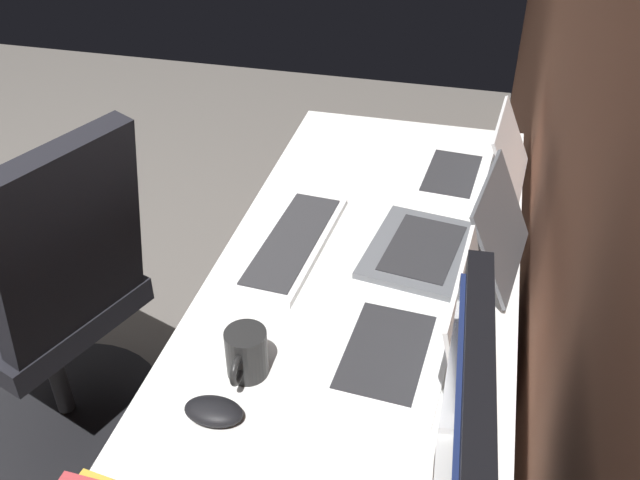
% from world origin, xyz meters
% --- Properties ---
extents(wall_back, '(5.05, 0.10, 2.60)m').
position_xyz_m(wall_back, '(0.00, 1.98, 1.30)').
color(wall_back, brown).
rests_on(wall_back, ground).
extents(desk, '(1.95, 0.66, 0.73)m').
position_xyz_m(desk, '(0.34, 1.58, 0.66)').
color(desk, white).
rests_on(desk, ground).
extents(drawer_pedestal, '(0.40, 0.51, 0.69)m').
position_xyz_m(drawer_pedestal, '(0.15, 1.61, 0.35)').
color(drawer_pedestal, white).
rests_on(drawer_pedestal, ground).
extents(laptop_leftmost, '(0.34, 0.37, 0.22)m').
position_xyz_m(laptop_leftmost, '(0.04, 1.76, 0.78)').
color(laptop_leftmost, '#595B60').
rests_on(laptop_leftmost, desk).
extents(laptop_left, '(0.31, 0.31, 0.19)m').
position_xyz_m(laptop_left, '(-0.32, 1.78, 0.78)').
color(laptop_left, white).
rests_on(laptop_left, desk).
extents(laptop_center, '(0.32, 0.31, 0.23)m').
position_xyz_m(laptop_center, '(0.38, 1.72, 0.78)').
color(laptop_center, white).
rests_on(laptop_center, desk).
extents(keyboard_main, '(0.43, 0.17, 0.02)m').
position_xyz_m(keyboard_main, '(0.08, 1.40, 0.74)').
color(keyboard_main, silver).
rests_on(keyboard_main, desk).
extents(mouse_main, '(0.06, 0.10, 0.03)m').
position_xyz_m(mouse_main, '(0.59, 1.41, 0.75)').
color(mouse_main, black).
rests_on(mouse_main, desk).
extents(coffee_mug, '(0.12, 0.08, 0.10)m').
position_xyz_m(coffee_mug, '(0.48, 1.43, 0.78)').
color(coffee_mug, black).
rests_on(coffee_mug, desk).
extents(office_chair, '(0.56, 0.60, 0.97)m').
position_xyz_m(office_chair, '(0.16, 0.78, 0.46)').
color(office_chair, black).
rests_on(office_chair, ground).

